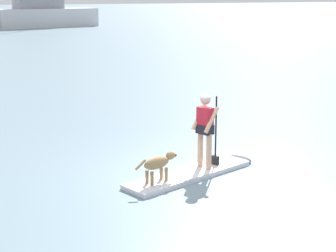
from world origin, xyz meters
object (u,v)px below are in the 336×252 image
at_px(person_paddler, 205,126).
at_px(dog, 158,163).
at_px(moored_boat_port, 45,13).
at_px(paddleboard, 197,172).

relative_size(person_paddler, dog, 1.52).
bearing_deg(moored_boat_port, dog, -102.17).
relative_size(person_paddler, moored_boat_port, 0.13).
relative_size(paddleboard, moored_boat_port, 0.28).
bearing_deg(moored_boat_port, person_paddler, -100.94).
height_order(person_paddler, dog, person_paddler).
relative_size(paddleboard, dog, 3.23).
distance_m(paddleboard, person_paddler, 1.03).
bearing_deg(dog, moored_boat_port, 77.83).
bearing_deg(dog, paddleboard, 15.43).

